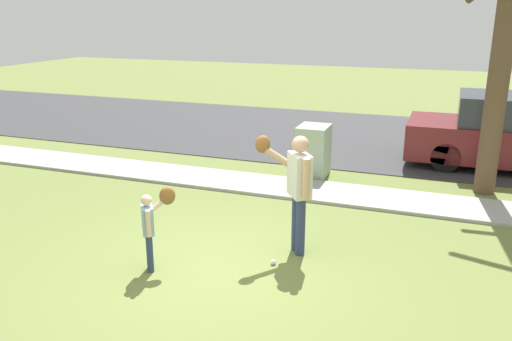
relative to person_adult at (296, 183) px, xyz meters
The scene contains 8 objects.
ground_plane 2.93m from the person_adult, 108.20° to the left, with size 48.00×48.00×0.00m, color olive.
sidewalk_strip 3.00m from the person_adult, 107.57° to the left, with size 36.00×1.20×0.06m, color #A3A39E.
road_surface 7.80m from the person_adult, 96.31° to the left, with size 36.00×6.80×0.02m, color #38383A.
person_adult is the anchor object (origin of this frame).
person_child 2.06m from the person_adult, 145.02° to the right, with size 0.41×0.59×1.13m.
baseball 1.17m from the person_adult, 108.34° to the right, with size 0.07×0.07×0.07m, color white.
utility_cabinet 3.84m from the person_adult, 100.49° to the left, with size 0.62×0.76×1.09m, color #9EB293.
street_tree_near 5.04m from the person_adult, 54.44° to the left, with size 1.85×1.88×5.43m.
Camera 1 is at (2.77, -5.91, 3.43)m, focal length 36.81 mm.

